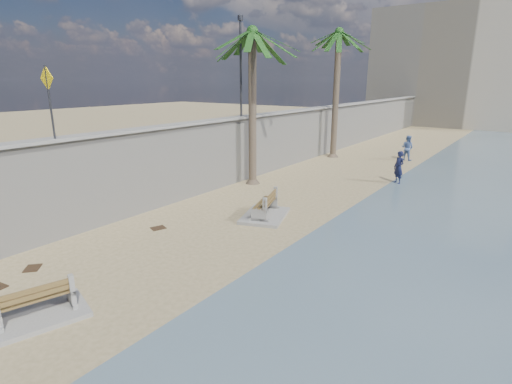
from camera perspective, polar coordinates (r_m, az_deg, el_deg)
The scene contains 14 objects.
ground_plane at distance 11.56m, azimuth -19.18°, elevation -13.90°, with size 140.00×140.00×0.00m, color tan.
seawall at distance 29.21m, azimuth 7.52°, elevation 8.15°, with size 0.45×70.00×3.50m, color gray.
wall_cap at distance 29.03m, azimuth 7.65°, elevation 11.67°, with size 0.80×70.00×0.12m, color gray.
end_building at distance 58.48m, azimuth 26.45°, elevation 15.61°, with size 18.00×12.00×14.00m, color #B7AA93.
bench_near at distance 11.20m, azimuth -28.90°, elevation -13.79°, with size 2.03×2.49×0.90m.
bench_far at distance 16.61m, azimuth 1.27°, elevation -2.17°, with size 2.34×2.82×1.01m.
palm_mid at distance 21.57m, azimuth -0.53°, elevation 21.67°, with size 5.00×5.00×8.79m.
palm_back at distance 30.04m, azimuth 11.81°, elevation 21.20°, with size 5.00×5.00×9.62m.
pedestrian_sign at distance 15.23m, azimuth -27.51°, elevation 12.55°, with size 0.78×0.07×2.40m.
streetlight at distance 22.21m, azimuth -2.20°, elevation 18.57°, with size 0.28×0.28×5.12m.
person_a at distance 23.27m, azimuth 19.75°, elevation 3.64°, with size 0.75×0.51×2.08m, color #141939.
person_b at distance 30.39m, azimuth 20.82°, elevation 6.09°, with size 0.95×0.73×1.96m, color #4C679E.
debris_b at distance 14.13m, azimuth -29.31°, elevation -9.46°, with size 0.52×0.42×0.03m, color #382616.
debris_d at distance 15.96m, azimuth -13.80°, elevation -5.02°, with size 0.52×0.42×0.03m, color #382616.
Camera 1 is at (8.51, -5.51, 5.55)m, focal length 28.00 mm.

